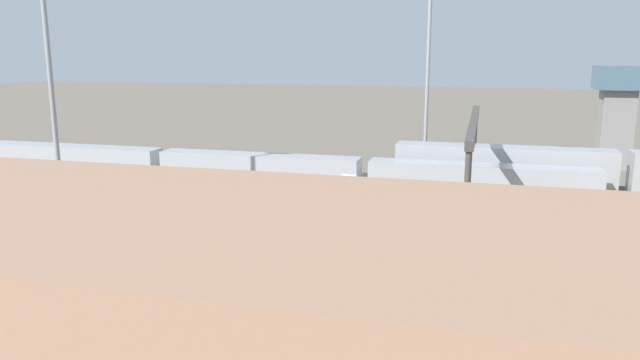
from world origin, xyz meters
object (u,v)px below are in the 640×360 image
light_mast_1 (48,50)px  control_tower (617,109)px  light_mast_0 (429,32)px  signal_gantry (473,132)px  maintenance_shed (274,341)px  train_on_track_1 (623,175)px  train_on_track_2 (259,171)px

light_mast_1 → control_tower: (-52.79, -41.67, -7.55)m
light_mast_0 → signal_gantry: (-5.95, 15.37, -9.88)m
maintenance_shed → control_tower: size_ratio=4.07×
train_on_track_1 → signal_gantry: bearing=26.2°
train_on_track_2 → train_on_track_1: size_ratio=1.51×
train_on_track_1 → train_on_track_2: bearing=7.4°
train_on_track_2 → light_mast_1: bearing=56.3°
maintenance_shed → train_on_track_1: bearing=-113.8°
light_mast_1 → maintenance_shed: bearing=138.8°
train_on_track_2 → maintenance_shed: 46.69m
light_mast_0 → maintenance_shed: bearing=89.8°
train_on_track_2 → control_tower: (-40.81, -23.70, 5.79)m
light_mast_0 → control_tower: bearing=-155.3°
maintenance_shed → control_tower: control_tower is taller
train_on_track_1 → light_mast_0: (21.19, -7.87, 14.82)m
light_mast_0 → train_on_track_2: bearing=36.8°
light_mast_0 → signal_gantry: 19.22m
train_on_track_1 → signal_gantry: (15.24, 7.50, 4.93)m
train_on_track_1 → maintenance_shed: bearing=66.2°
light_mast_1 → signal_gantry: 39.20m
light_mast_0 → maintenance_shed: size_ratio=0.50×
train_on_track_1 → control_tower: 19.55m
light_mast_1 → maintenance_shed: (-29.02, 25.40, -10.55)m
control_tower → train_on_track_1: bearing=82.7°
light_mast_1 → control_tower: light_mast_1 is taller
train_on_track_1 → signal_gantry: signal_gantry is taller
light_mast_0 → maintenance_shed: 57.65m
train_on_track_2 → train_on_track_1: train_on_track_1 is taller
signal_gantry → light_mast_1: bearing=23.8°
signal_gantry → control_tower: (-17.63, -26.20, 0.25)m
signal_gantry → maintenance_shed: (6.14, 40.88, -2.74)m
light_mast_0 → light_mast_1: 42.54m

